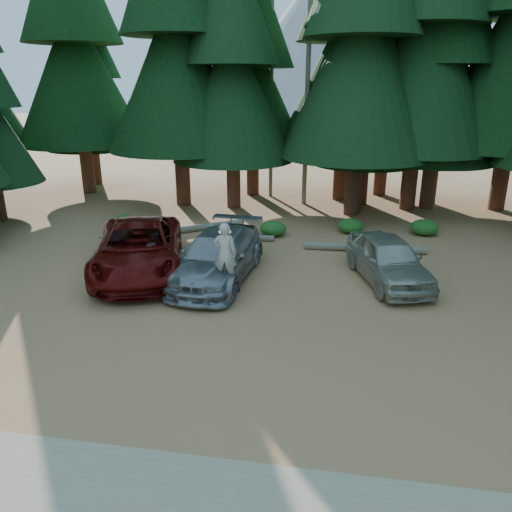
# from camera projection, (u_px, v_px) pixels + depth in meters

# --- Properties ---
(ground) EXTENTS (160.00, 160.00, 0.00)m
(ground) POSITION_uv_depth(u_px,v_px,m) (231.00, 329.00, 13.26)
(ground) COLOR #A67446
(ground) RESTS_ON ground
(forest_belt_north) EXTENTS (36.00, 7.00, 22.00)m
(forest_belt_north) POSITION_uv_depth(u_px,v_px,m) (290.00, 201.00, 27.20)
(forest_belt_north) COLOR black
(forest_belt_north) RESTS_ON ground
(snag_front) EXTENTS (0.24, 0.24, 12.00)m
(snag_front) POSITION_uv_depth(u_px,v_px,m) (308.00, 85.00, 24.60)
(snag_front) COLOR #71675A
(snag_front) RESTS_ON ground
(snag_back) EXTENTS (0.20, 0.20, 10.00)m
(snag_back) POSITION_uv_depth(u_px,v_px,m) (271.00, 104.00, 26.64)
(snag_back) COLOR #71675A
(snag_back) RESTS_ON ground
(mountain_peak) EXTENTS (48.00, 50.00, 28.00)m
(mountain_peak) POSITION_uv_depth(u_px,v_px,m) (319.00, 42.00, 91.40)
(mountain_peak) COLOR gray
(mountain_peak) RESTS_ON ground
(red_pickup) EXTENTS (4.56, 6.71, 1.71)m
(red_pickup) POSITION_uv_depth(u_px,v_px,m) (139.00, 248.00, 16.89)
(red_pickup) COLOR #5F0B08
(red_pickup) RESTS_ON ground
(silver_minivan_center) EXTENTS (2.52, 5.50, 1.56)m
(silver_minivan_center) POSITION_uv_depth(u_px,v_px,m) (218.00, 256.00, 16.34)
(silver_minivan_center) COLOR #929499
(silver_minivan_center) RESTS_ON ground
(silver_minivan_right) EXTENTS (3.02, 4.75, 1.51)m
(silver_minivan_right) POSITION_uv_depth(u_px,v_px,m) (388.00, 259.00, 16.16)
(silver_minivan_right) COLOR #B1AE9D
(silver_minivan_right) RESTS_ON ground
(frisbee_player) EXTENTS (0.71, 0.49, 1.88)m
(frisbee_player) POSITION_uv_depth(u_px,v_px,m) (225.00, 254.00, 14.58)
(frisbee_player) COLOR beige
(frisbee_player) RESTS_ON ground
(log_left) EXTENTS (3.42, 2.58, 0.29)m
(log_left) POSITION_uv_depth(u_px,v_px,m) (201.00, 227.00, 21.80)
(log_left) COLOR #71675A
(log_left) RESTS_ON ground
(log_mid) EXTENTS (3.03, 0.40, 0.25)m
(log_mid) POSITION_uv_depth(u_px,v_px,m) (238.00, 237.00, 20.50)
(log_mid) COLOR #71675A
(log_mid) RESTS_ON ground
(log_right) EXTENTS (4.60, 0.39, 0.29)m
(log_right) POSITION_uv_depth(u_px,v_px,m) (365.00, 248.00, 19.14)
(log_right) COLOR #71675A
(log_right) RESTS_ON ground
(shrub_far_left) EXTENTS (1.08, 1.08, 0.59)m
(shrub_far_left) POSITION_uv_depth(u_px,v_px,m) (124.00, 222.00, 22.12)
(shrub_far_left) COLOR #21611D
(shrub_far_left) RESTS_ON ground
(shrub_left) EXTENTS (0.82, 0.82, 0.45)m
(shrub_left) POSITION_uv_depth(u_px,v_px,m) (242.00, 235.00, 20.52)
(shrub_left) COLOR #21611D
(shrub_left) RESTS_ON ground
(shrub_center_left) EXTENTS (1.12, 1.12, 0.62)m
(shrub_center_left) POSITION_uv_depth(u_px,v_px,m) (273.00, 228.00, 21.06)
(shrub_center_left) COLOR #21611D
(shrub_center_left) RESTS_ON ground
(shrub_center_right) EXTENTS (1.10, 1.10, 0.61)m
(shrub_center_right) POSITION_uv_depth(u_px,v_px,m) (351.00, 226.00, 21.47)
(shrub_center_right) COLOR #21611D
(shrub_center_right) RESTS_ON ground
(shrub_right) EXTENTS (1.12, 1.12, 0.62)m
(shrub_right) POSITION_uv_depth(u_px,v_px,m) (367.00, 240.00, 19.49)
(shrub_right) COLOR #21611D
(shrub_right) RESTS_ON ground
(shrub_far_right) EXTENTS (1.17, 1.17, 0.64)m
(shrub_far_right) POSITION_uv_depth(u_px,v_px,m) (424.00, 227.00, 21.19)
(shrub_far_right) COLOR #21611D
(shrub_far_right) RESTS_ON ground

